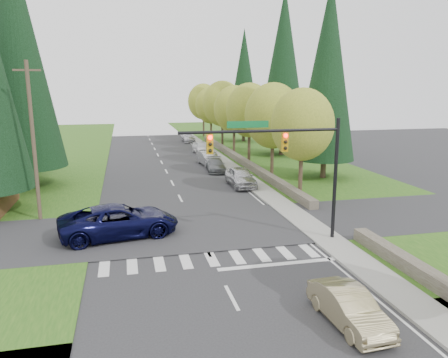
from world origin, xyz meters
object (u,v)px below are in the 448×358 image
object	(u,v)px
parked_car_d	(202,147)
parked_car_e	(188,138)
parked_car_a	(241,177)
parked_car_c	(209,158)
parked_car_b	(216,165)
suv_navy	(119,221)
sedan_champagne	(349,307)

from	to	relation	value
parked_car_d	parked_car_e	world-z (taller)	parked_car_d
parked_car_a	parked_car_c	distance (m)	10.66
parked_car_a	parked_car_b	size ratio (longest dim) A/B	1.10
parked_car_b	parked_car_d	world-z (taller)	parked_car_d
suv_navy	parked_car_d	xyz separation A→B (m)	(10.08, 29.90, -0.14)
parked_car_b	parked_car_e	distance (m)	24.19
parked_car_e	sedan_champagne	bearing A→B (deg)	-93.13
parked_car_a	parked_car_d	xyz separation A→B (m)	(0.00, 19.10, -0.03)
sedan_champagne	parked_car_e	distance (m)	53.55
sedan_champagne	parked_car_a	bearing A→B (deg)	81.62
parked_car_b	parked_car_d	xyz separation A→B (m)	(0.71, 12.10, 0.16)
parked_car_c	parked_car_d	xyz separation A→B (m)	(0.75, 8.47, 0.04)
suv_navy	parked_car_a	xyz separation A→B (m)	(10.08, 10.80, -0.11)
sedan_champagne	parked_car_e	world-z (taller)	sedan_champagne
parked_car_b	sedan_champagne	bearing A→B (deg)	-86.41
parked_car_b	parked_car_e	bearing A→B (deg)	94.36
suv_navy	parked_car_e	distance (m)	43.17
parked_car_d	sedan_champagne	bearing A→B (deg)	-94.64
sedan_champagne	parked_car_a	size ratio (longest dim) A/B	0.84
parked_car_c	parked_car_e	size ratio (longest dim) A/B	1.08
sedan_champagne	parked_car_d	xyz separation A→B (m)	(1.96, 41.44, 0.13)
suv_navy	parked_car_e	size ratio (longest dim) A/B	1.59
suv_navy	parked_car_c	xyz separation A→B (m)	(9.33, 21.43, -0.18)
sedan_champagne	parked_car_b	world-z (taller)	sedan_champagne
parked_car_b	suv_navy	bearing A→B (deg)	-111.72
sedan_champagne	parked_car_b	distance (m)	29.37
parked_car_c	parked_car_d	distance (m)	8.50
parked_car_c	suv_navy	bearing A→B (deg)	-120.52
suv_navy	parked_car_d	size ratio (longest dim) A/B	1.45
parked_car_a	parked_car_e	bearing A→B (deg)	89.25
parked_car_c	parked_car_d	bearing A→B (deg)	77.92
suv_navy	parked_car_b	distance (m)	20.12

